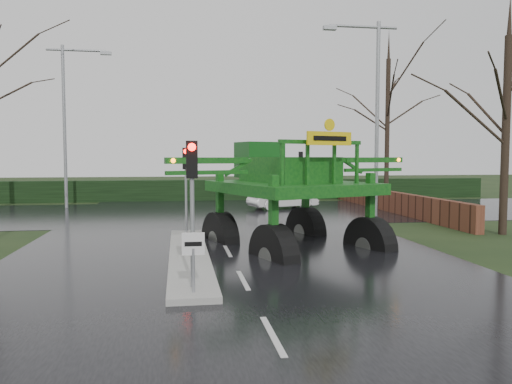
{
  "coord_description": "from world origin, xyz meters",
  "views": [
    {
      "loc": [
        -1.62,
        -12.43,
        3.15
      ],
      "look_at": [
        0.94,
        3.86,
        2.0
      ],
      "focal_mm": 35.0,
      "sensor_mm": 36.0,
      "label": 1
    }
  ],
  "objects": [
    {
      "name": "keep_left_sign",
      "position": [
        -1.3,
        -1.5,
        1.06
      ],
      "size": [
        0.5,
        0.07,
        1.35
      ],
      "color": "gray",
      "rests_on": "ground"
    },
    {
      "name": "crop_sprayer",
      "position": [
        1.2,
        2.84,
        2.59
      ],
      "size": [
        9.26,
        7.28,
        5.47
      ],
      "rotation": [
        0.0,
        0.0,
        0.35
      ],
      "color": "black",
      "rests_on": "ground"
    },
    {
      "name": "road_main",
      "position": [
        0.0,
        10.0,
        0.0
      ],
      "size": [
        14.0,
        80.0,
        0.02
      ],
      "primitive_type": "cube",
      "color": "black",
      "rests_on": "ground"
    },
    {
      "name": "hedge_row",
      "position": [
        0.0,
        24.0,
        0.75
      ],
      "size": [
        44.0,
        0.9,
        1.5
      ],
      "primitive_type": "cube",
      "color": "black",
      "rests_on": "ground"
    },
    {
      "name": "white_sedan",
      "position": [
        4.72,
        17.27,
        0.0
      ],
      "size": [
        4.55,
        2.78,
        1.42
      ],
      "primitive_type": "imported",
      "rotation": [
        0.0,
        0.0,
        1.89
      ],
      "color": "white",
      "rests_on": "ground"
    },
    {
      "name": "tree_right_far",
      "position": [
        13.0,
        21.0,
        6.5
      ],
      "size": [
        7.0,
        7.0,
        12.05
      ],
      "color": "black",
      "rests_on": "ground"
    },
    {
      "name": "ground",
      "position": [
        0.0,
        0.0,
        0.0
      ],
      "size": [
        140.0,
        140.0,
        0.0
      ],
      "primitive_type": "plane",
      "color": "black",
      "rests_on": "ground"
    },
    {
      "name": "road_cross",
      "position": [
        0.0,
        16.0,
        0.01
      ],
      "size": [
        80.0,
        12.0,
        0.02
      ],
      "primitive_type": "cube",
      "color": "black",
      "rests_on": "ground"
    },
    {
      "name": "tree_right_near",
      "position": [
        11.5,
        6.0,
        5.2
      ],
      "size": [
        5.6,
        5.6,
        9.64
      ],
      "color": "black",
      "rests_on": "ground"
    },
    {
      "name": "traffic_signal_near",
      "position": [
        -1.3,
        -1.01,
        2.59
      ],
      "size": [
        0.26,
        0.33,
        3.52
      ],
      "color": "gray",
      "rests_on": "ground"
    },
    {
      "name": "traffic_signal_mid",
      "position": [
        -1.3,
        7.49,
        2.59
      ],
      "size": [
        0.26,
        0.33,
        3.52
      ],
      "color": "gray",
      "rests_on": "ground"
    },
    {
      "name": "brick_wall",
      "position": [
        10.5,
        16.0,
        0.6
      ],
      "size": [
        0.4,
        20.0,
        1.2
      ],
      "primitive_type": "cube",
      "color": "#592D1E",
      "rests_on": "ground"
    },
    {
      "name": "street_light_right",
      "position": [
        8.19,
        12.0,
        5.99
      ],
      "size": [
        3.85,
        0.3,
        10.0
      ],
      "color": "gray",
      "rests_on": "ground"
    },
    {
      "name": "traffic_signal_far",
      "position": [
        6.5,
        20.01,
        2.59
      ],
      "size": [
        0.26,
        0.33,
        3.52
      ],
      "rotation": [
        0.0,
        0.0,
        3.14
      ],
      "color": "gray",
      "rests_on": "ground"
    },
    {
      "name": "street_light_left_far",
      "position": [
        -8.19,
        20.0,
        5.99
      ],
      "size": [
        3.85,
        0.3,
        10.0
      ],
      "color": "gray",
      "rests_on": "ground"
    },
    {
      "name": "median_island",
      "position": [
        -1.3,
        3.0,
        0.09
      ],
      "size": [
        1.2,
        10.0,
        0.16
      ],
      "primitive_type": "cube",
      "color": "gray",
      "rests_on": "ground"
    }
  ]
}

